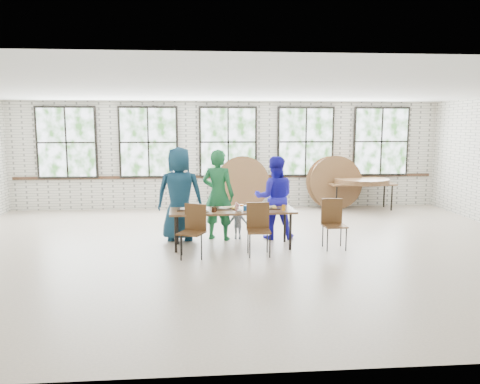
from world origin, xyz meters
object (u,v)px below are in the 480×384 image
(chair_near_left, at_px, (193,226))
(chair_near_right, at_px, (258,224))
(dining_table, at_px, (232,212))
(storage_table, at_px, (361,185))

(chair_near_left, relative_size, chair_near_right, 1.00)
(dining_table, height_order, storage_table, same)
(chair_near_right, distance_m, storage_table, 5.50)
(dining_table, bearing_deg, storage_table, 42.21)
(chair_near_left, height_order, storage_table, chair_near_left)
(dining_table, distance_m, chair_near_left, 0.95)
(chair_near_left, xyz_separation_m, chair_near_right, (1.18, 0.06, 0.00))
(chair_near_left, height_order, chair_near_right, same)
(storage_table, bearing_deg, chair_near_left, -137.90)
(dining_table, height_order, chair_near_right, chair_near_right)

